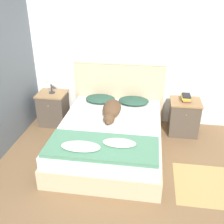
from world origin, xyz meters
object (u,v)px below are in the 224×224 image
(pillow_left, at_px, (100,99))
(nightstand_right, at_px, (184,117))
(book_stack, at_px, (186,98))
(table_lamp, at_px, (51,80))
(bed, at_px, (110,137))
(nightstand_left, at_px, (53,108))
(pillow_right, at_px, (134,101))
(dog, at_px, (112,110))

(pillow_left, bearing_deg, nightstand_right, -2.39)
(book_stack, height_order, table_lamp, table_lamp)
(bed, relative_size, nightstand_right, 3.38)
(nightstand_right, bearing_deg, nightstand_left, 180.00)
(nightstand_left, relative_size, pillow_right, 1.13)
(nightstand_right, distance_m, pillow_left, 1.51)
(nightstand_right, distance_m, book_stack, 0.36)
(pillow_right, bearing_deg, nightstand_left, -177.61)
(nightstand_left, distance_m, pillow_left, 0.92)
(nightstand_right, relative_size, book_stack, 2.61)
(dog, distance_m, table_lamp, 1.30)
(pillow_left, bearing_deg, bed, -69.29)
(nightstand_left, xyz_separation_m, book_stack, (2.38, 0.02, 0.36))
(book_stack, bearing_deg, pillow_left, 178.51)
(nightstand_right, relative_size, table_lamp, 1.87)
(book_stack, xyz_separation_m, table_lamp, (-2.38, -0.01, 0.20))
(nightstand_left, height_order, pillow_right, nightstand_left)
(table_lamp, bearing_deg, nightstand_right, -0.41)
(nightstand_left, relative_size, nightstand_right, 1.00)
(nightstand_left, height_order, book_stack, book_stack)
(bed, height_order, book_stack, book_stack)
(pillow_left, height_order, table_lamp, table_lamp)
(nightstand_left, height_order, dog, dog)
(nightstand_left, bearing_deg, dog, -21.38)
(pillow_left, relative_size, pillow_right, 1.00)
(nightstand_right, xyz_separation_m, table_lamp, (-2.38, 0.02, 0.55))
(bed, bearing_deg, book_stack, 32.55)
(book_stack, bearing_deg, nightstand_left, -179.43)
(bed, relative_size, pillow_right, 3.83)
(nightstand_right, relative_size, pillow_left, 1.13)
(table_lamp, bearing_deg, pillow_left, 2.92)
(bed, relative_size, pillow_left, 3.83)
(book_stack, bearing_deg, dog, -158.11)
(bed, xyz_separation_m, pillow_right, (0.30, 0.80, 0.30))
(pillow_left, relative_size, book_stack, 2.30)
(table_lamp, bearing_deg, book_stack, 0.16)
(pillow_left, distance_m, pillow_right, 0.60)
(bed, relative_size, table_lamp, 6.33)
(pillow_left, xyz_separation_m, book_stack, (1.49, -0.04, 0.13))
(nightstand_left, height_order, nightstand_right, same)
(nightstand_right, bearing_deg, dog, -159.10)
(nightstand_right, xyz_separation_m, dog, (-1.20, -0.46, 0.28))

